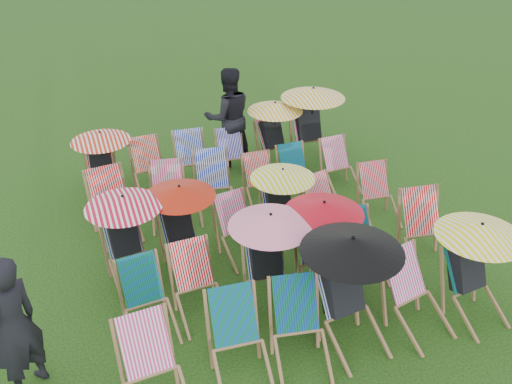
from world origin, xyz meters
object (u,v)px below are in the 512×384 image
object	(u,v)px
deckchair_0	(154,374)
deckchair_5	(476,270)
person_rear	(228,117)
person_left	(13,328)
deckchair_29	(311,124)

from	to	relation	value
deckchair_0	deckchair_5	xyz separation A→B (m)	(4.08, 0.02, 0.20)
deckchair_0	person_rear	bearing A→B (deg)	59.42
person_rear	person_left	bearing A→B (deg)	52.53
deckchair_5	deckchair_29	distance (m)	4.67
deckchair_0	person_left	world-z (taller)	person_left
deckchair_29	deckchair_0	bearing A→B (deg)	-127.59
deckchair_0	person_rear	size ratio (longest dim) A/B	0.52
deckchair_0	deckchair_29	xyz separation A→B (m)	(4.06, 4.69, 0.27)
deckchair_29	person_left	size ratio (longest dim) A/B	0.81
deckchair_5	person_rear	world-z (taller)	person_rear
deckchair_0	deckchair_5	size ratio (longest dim) A/B	0.75
person_left	person_rear	distance (m)	5.83
deckchair_0	person_left	bearing A→B (deg)	144.96
deckchair_5	deckchair_29	bearing A→B (deg)	83.46
deckchair_5	person_left	world-z (taller)	person_left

